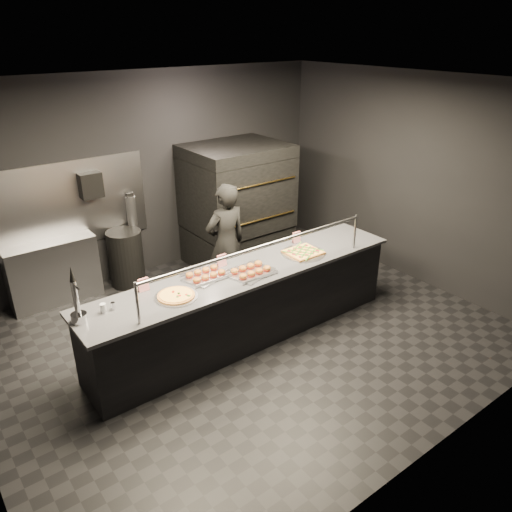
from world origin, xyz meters
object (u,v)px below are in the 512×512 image
Objects in this scene: beer_tap at (77,307)px; trash_bin at (126,258)px; slider_tray_a at (206,275)px; prep_shelf at (54,272)px; service_counter at (247,304)px; pizza_oven at (237,205)px; slider_tray_b at (251,271)px; round_pizza at (176,296)px; fire_extinguisher at (131,211)px; square_pizza at (303,253)px; worker at (226,243)px; towel_dispenser at (90,185)px.

trash_bin is (1.36, 2.14, -0.67)m from beer_tap.
beer_tap is 1.49m from slider_tray_a.
trash_bin is at bearing 93.24° from slider_tray_a.
service_counter is at bearing -55.41° from prep_shelf.
service_counter is at bearing -122.27° from pizza_oven.
beer_tap is 1.96m from slider_tray_b.
slider_tray_b is (1.60, -2.41, 0.50)m from prep_shelf.
slider_tray_b is (0.97, -0.03, 0.02)m from round_pizza.
slider_tray_a is at bearing -86.76° from trash_bin.
round_pizza is (-0.62, -2.46, -0.12)m from fire_extinguisher.
round_pizza is at bearing -104.06° from fire_extinguisher.
fire_extinguisher reaches higher than round_pizza.
prep_shelf is 3.44m from square_pizza.
square_pizza is (2.80, -0.13, -0.15)m from beer_tap.
round_pizza is 0.27× the size of worker.
slider_tray_a is (1.48, 0.07, -0.14)m from beer_tap.
prep_shelf is 1.02m from trash_bin.
square_pizza is at bearing -57.68° from trash_bin.
slider_tray_a is (0.50, 0.21, 0.01)m from round_pizza.
prep_shelf is at bearing -32.77° from worker.
fire_extinguisher is (-1.55, 0.50, 0.09)m from pizza_oven.
prep_shelf is 2.04× the size of slider_tray_b.
pizza_oven is 4.16× the size of round_pizza.
service_counter is at bearing -17.79° from slider_tray_a.
slider_tray_b is 0.85m from square_pizza.
round_pizza is 0.85× the size of square_pizza.
pizza_oven reaches higher than square_pizza.
fire_extinguisher is at bearing 3.66° from prep_shelf.
beer_tap reaches higher than fire_extinguisher.
beer_tap is 2.62m from trash_bin.
fire_extinguisher is (1.25, 0.08, 0.61)m from prep_shelf.
prep_shelf is 2.22× the size of square_pizza.
slider_tray_b is (-1.20, -1.99, -0.01)m from pizza_oven.
pizza_oven is at bearing 79.82° from square_pizza.
round_pizza is at bearing 178.22° from slider_tray_b.
fire_extinguisher is 2.73m from square_pizza.
pizza_oven is 3.38× the size of slider_tray_a.
worker is at bearing -63.33° from fire_extinguisher.
prep_shelf is 0.71× the size of worker.
pizza_oven reaches higher than beer_tap.
towel_dispenser reaches higher than fire_extinguisher.
square_pizza is at bearing -100.18° from pizza_oven.
pizza_oven reaches higher than fire_extinguisher.
fire_extinguisher is at bearing 75.94° from round_pizza.
towel_dispenser is 0.59× the size of beer_tap.
fire_extinguisher reaches higher than slider_tray_b.
pizza_oven is 3.20× the size of beer_tap.
towel_dispenser is 2.52m from round_pizza.
worker reaches higher than service_counter.
round_pizza is 0.78× the size of slider_tray_b.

